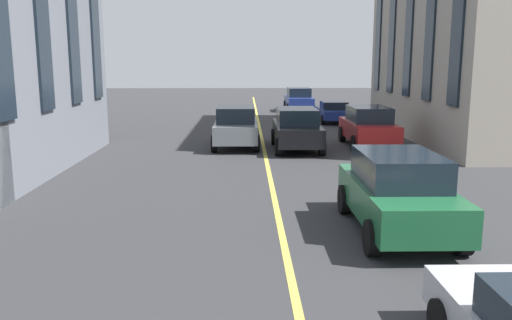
% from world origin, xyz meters
% --- Properties ---
extents(lane_centre_line, '(80.00, 0.16, 0.01)m').
position_xyz_m(lane_centre_line, '(20.00, 0.00, 0.00)').
color(lane_centre_line, '#D8C64C').
rests_on(lane_centre_line, ground_plane).
extents(car_red_trailing, '(4.70, 2.14, 1.88)m').
position_xyz_m(car_red_trailing, '(25.44, -4.90, 0.97)').
color(car_red_trailing, '#B21E1E').
rests_on(car_red_trailing, ground_plane).
extents(car_black_far, '(4.70, 2.14, 1.88)m').
position_xyz_m(car_black_far, '(24.63, -1.47, 0.97)').
color(car_black_far, black).
rests_on(car_black_far, ground_plane).
extents(car_blue_oncoming, '(4.70, 2.14, 1.88)m').
position_xyz_m(car_blue_oncoming, '(43.03, -3.37, 0.97)').
color(car_blue_oncoming, navy).
rests_on(car_blue_oncoming, ground_plane).
extents(car_blue_near, '(4.40, 1.95, 1.37)m').
position_xyz_m(car_blue_near, '(35.54, -4.90, 0.70)').
color(car_blue_near, navy).
rests_on(car_blue_near, ground_plane).
extents(car_green_parked_a, '(4.70, 2.14, 1.88)m').
position_xyz_m(car_green_parked_a, '(12.88, -2.71, 0.97)').
color(car_green_parked_a, '#1E6038').
rests_on(car_green_parked_a, ground_plane).
extents(car_grey_parked_b, '(4.70, 2.14, 1.88)m').
position_xyz_m(car_grey_parked_b, '(25.60, 1.29, 0.97)').
color(car_grey_parked_b, slate).
rests_on(car_grey_parked_b, ground_plane).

